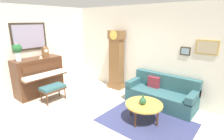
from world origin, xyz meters
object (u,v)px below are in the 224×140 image
piano (39,76)px  grandfather_clock (116,62)px  piano_bench (53,88)px  teacup (41,58)px  mantel_clock (45,51)px  flower_vase (17,50)px  coffee_table (144,105)px  green_jug (143,101)px  couch (161,94)px

piano → grandfather_clock: 2.58m
piano → piano_bench: piano is taller
piano_bench → teacup: 1.05m
mantel_clock → flower_vase: 0.85m
piano → coffee_table: size_ratio=1.64×
flower_vase → teacup: bearing=75.7°
green_jug → flower_vase: bearing=-159.9°
grandfather_clock → teacup: (-1.43, -1.95, 0.26)m
piano_bench → mantel_clock: (-0.80, 0.33, 0.97)m
piano → couch: size_ratio=0.76×
couch → flower_vase: size_ratio=3.28×
flower_vase → teacup: size_ratio=5.00×
piano_bench → green_jug: (2.61, 0.73, 0.13)m
couch → grandfather_clock: bearing=174.9°
couch → coffee_table: (0.05, -1.08, 0.10)m
grandfather_clock → couch: (1.77, -0.16, -0.65)m
teacup → piano: bearing=-158.3°
grandfather_clock → green_jug: grandfather_clock is taller
piano → coffee_table: bearing=12.7°
grandfather_clock → coffee_table: 2.27m
piano_bench → grandfather_clock: (0.79, 2.03, 0.56)m
flower_vase → green_jug: flower_vase is taller
mantel_clock → grandfather_clock: bearing=47.0°
flower_vase → piano_bench: bearing=32.9°
mantel_clock → green_jug: bearing=6.8°
piano → mantel_clock: size_ratio=3.79×
piano → green_jug: (3.41, 0.71, -0.07)m
piano → green_jug: 3.48m
grandfather_clock → piano_bench: bearing=-111.2°
grandfather_clock → flower_vase: bearing=-121.9°
piano → flower_vase: bearing=-89.8°
coffee_table → teacup: 3.43m
piano → couch: bearing=28.8°
piano_bench → coffee_table: piano_bench is taller
flower_vase → grandfather_clock: bearing=58.1°
grandfather_clock → flower_vase: size_ratio=3.50×
piano_bench → grandfather_clock: grandfather_clock is taller
grandfather_clock → coffee_table: grandfather_clock is taller
couch → mantel_clock: (-3.36, -1.54, 1.06)m
green_jug → couch: bearing=92.3°
couch → coffee_table: couch is taller
grandfather_clock → green_jug: (1.82, -1.30, -0.43)m
couch → flower_vase: flower_vase is taller
coffee_table → couch: bearing=92.7°
mantel_clock → teacup: bearing=-58.8°
couch → mantel_clock: 3.84m
flower_vase → teacup: 0.68m
piano → mantel_clock: (0.00, 0.31, 0.77)m
piano → grandfather_clock: grandfather_clock is taller
couch → coffee_table: 1.09m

